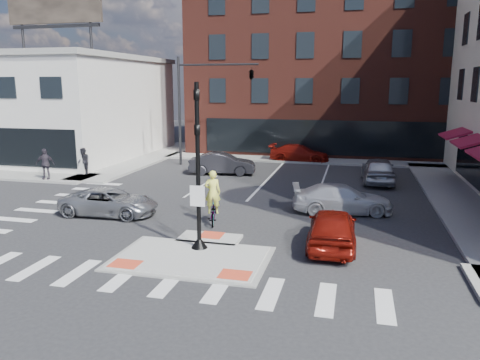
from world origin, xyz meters
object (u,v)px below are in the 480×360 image
(white_pickup, at_px, (342,199))
(red_sedan, at_px, (332,228))
(pedestrian_a, at_px, (84,161))
(pedestrian_b, at_px, (45,164))
(bg_car_dark, at_px, (222,164))
(bg_car_silver, at_px, (378,170))
(bg_car_red, at_px, (299,153))
(silver_suv, at_px, (110,202))
(cyclist, at_px, (213,206))

(white_pickup, bearing_deg, red_sedan, 167.81)
(red_sedan, relative_size, pedestrian_a, 2.48)
(pedestrian_b, bearing_deg, pedestrian_a, 34.68)
(bg_car_dark, relative_size, bg_car_silver, 0.94)
(red_sedan, xyz_separation_m, bg_car_red, (-3.58, 19.48, -0.07))
(silver_suv, distance_m, bg_car_dark, 11.26)
(silver_suv, xyz_separation_m, bg_car_silver, (12.46, 10.66, 0.18))
(silver_suv, bearing_deg, cyclist, -93.35)
(white_pickup, xyz_separation_m, bg_car_red, (-3.78, 14.50, -0.00))
(red_sedan, distance_m, bg_car_red, 19.80)
(silver_suv, height_order, cyclist, cyclist)
(cyclist, bearing_deg, bg_car_silver, -139.89)
(red_sedan, bearing_deg, white_pickup, -93.97)
(bg_car_silver, relative_size, cyclist, 1.99)
(white_pickup, relative_size, bg_car_silver, 0.99)
(bg_car_dark, bearing_deg, cyclist, -175.09)
(bg_car_dark, distance_m, pedestrian_b, 11.30)
(silver_suv, xyz_separation_m, red_sedan, (10.32, -1.94, 0.12))
(cyclist, height_order, pedestrian_b, cyclist)
(red_sedan, height_order, cyclist, cyclist)
(white_pickup, distance_m, cyclist, 6.29)
(silver_suv, distance_m, pedestrian_b, 9.91)
(bg_car_dark, bearing_deg, white_pickup, -143.26)
(white_pickup, distance_m, bg_car_red, 14.98)
(white_pickup, distance_m, bg_car_silver, 7.87)
(white_pickup, height_order, bg_car_red, white_pickup)
(red_sedan, distance_m, white_pickup, 4.98)
(red_sedan, bearing_deg, silver_suv, -12.30)
(bg_car_silver, bearing_deg, pedestrian_b, 10.78)
(red_sedan, height_order, pedestrian_a, pedestrian_a)
(white_pickup, relative_size, pedestrian_b, 2.42)
(white_pickup, bearing_deg, pedestrian_a, 63.65)
(white_pickup, xyz_separation_m, pedestrian_a, (-16.90, 5.00, 0.36))
(bg_car_silver, height_order, bg_car_red, bg_car_silver)
(pedestrian_b, bearing_deg, cyclist, -44.57)
(white_pickup, xyz_separation_m, bg_car_silver, (1.94, 7.63, 0.13))
(bg_car_dark, height_order, pedestrian_b, pedestrian_b)
(bg_car_silver, relative_size, bg_car_red, 1.01)
(bg_car_red, distance_m, pedestrian_a, 16.20)
(silver_suv, xyz_separation_m, white_pickup, (10.52, 3.04, 0.05))
(white_pickup, distance_m, bg_car_dark, 11.47)
(white_pickup, bearing_deg, pedestrian_b, 70.85)
(bg_car_silver, bearing_deg, bg_car_red, -52.29)
(pedestrian_b, bearing_deg, silver_suv, -56.70)
(red_sedan, relative_size, pedestrian_b, 2.27)
(cyclist, relative_size, pedestrian_b, 1.23)
(bg_car_silver, bearing_deg, red_sedan, 78.29)
(bg_car_dark, xyz_separation_m, pedestrian_a, (-8.67, -2.99, 0.30))
(bg_car_dark, distance_m, bg_car_red, 7.89)
(pedestrian_b, bearing_deg, bg_car_red, 19.15)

